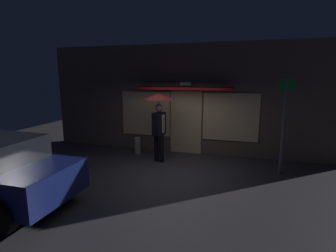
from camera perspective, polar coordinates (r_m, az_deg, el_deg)
The scene contains 5 objects.
ground_plane at distance 7.34m, azimuth 0.04°, elevation -10.55°, with size 18.00×18.00×0.00m, color #38353A.
building_facade at distance 9.13m, azimuth 4.25°, elevation 5.83°, with size 10.39×1.00×3.79m.
person_with_umbrella at distance 8.02m, azimuth -2.04°, elevation 3.24°, with size 1.01×1.01×2.16m.
street_sign_post at distance 7.64m, azimuth 24.22°, elevation 1.21°, with size 0.40×0.07×2.71m.
sidewalk_bollard at distance 9.15m, azimuth -6.79°, elevation -4.33°, with size 0.22×0.22×0.59m, color #9E998E.
Camera 1 is at (1.95, -6.55, 2.68)m, focal length 27.58 mm.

